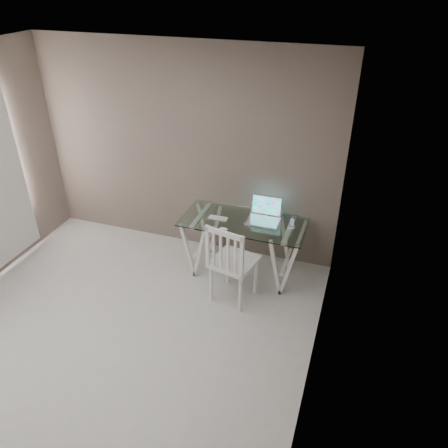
% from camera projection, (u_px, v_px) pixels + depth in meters
% --- Properties ---
extents(room, '(4.50, 4.52, 2.71)m').
position_uv_depth(room, '(67.00, 204.00, 3.57)').
color(room, '#BCB9B4').
rests_on(room, ground).
extents(desk, '(1.50, 0.70, 0.75)m').
position_uv_depth(desk, '(243.00, 246.00, 5.42)').
color(desk, silver).
rests_on(desk, ground).
extents(chair, '(0.56, 0.56, 1.03)m').
position_uv_depth(chair, '(230.00, 261.00, 4.85)').
color(chair, white).
rests_on(chair, ground).
extents(laptop, '(0.39, 0.32, 0.27)m').
position_uv_depth(laptop, '(264.00, 215.00, 5.25)').
color(laptop, silver).
rests_on(laptop, desk).
extents(keyboard, '(0.25, 0.11, 0.01)m').
position_uv_depth(keyboard, '(218.00, 218.00, 5.29)').
color(keyboard, silver).
rests_on(keyboard, desk).
extents(mouse, '(0.10, 0.06, 0.03)m').
position_uv_depth(mouse, '(223.00, 229.00, 5.05)').
color(mouse, white).
rests_on(mouse, desk).
extents(phone_dock, '(0.07, 0.07, 0.13)m').
position_uv_depth(phone_dock, '(292.00, 225.00, 5.10)').
color(phone_dock, white).
rests_on(phone_dock, desk).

